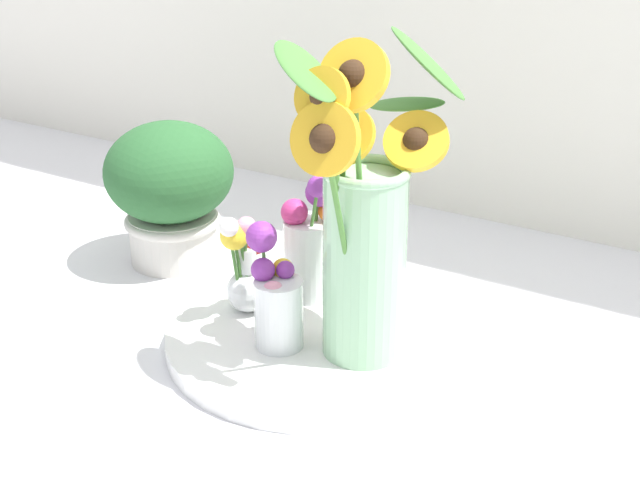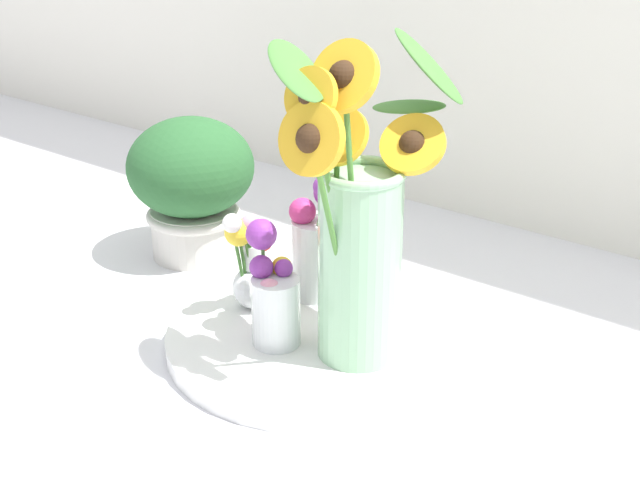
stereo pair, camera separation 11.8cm
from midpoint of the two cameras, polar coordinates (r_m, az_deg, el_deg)
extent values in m
plane|color=silver|center=(1.21, 2.97, -7.99)|extent=(6.00, 6.00, 0.00)
cylinder|color=white|center=(1.25, 2.72, -6.29)|extent=(0.43, 0.43, 0.02)
cylinder|color=#99CC9E|center=(1.14, 5.53, -1.87)|extent=(0.11, 0.11, 0.25)
torus|color=#99CC9E|center=(1.09, 5.80, 4.24)|extent=(0.11, 0.11, 0.01)
cylinder|color=#4C8438|center=(1.12, 7.22, 0.52)|extent=(0.05, 0.05, 0.22)
cylinder|color=gold|center=(1.09, 9.08, 6.03)|extent=(0.09, 0.07, 0.08)
sphere|color=#382314|center=(1.09, 9.08, 6.03)|extent=(0.03, 0.03, 0.03)
cylinder|color=#4C8438|center=(1.08, 4.19, 1.23)|extent=(0.02, 0.09, 0.31)
cylinder|color=gold|center=(1.00, 2.83, 9.10)|extent=(0.07, 0.03, 0.07)
sphere|color=#382314|center=(1.00, 2.83, 9.10)|extent=(0.03, 0.03, 0.03)
cylinder|color=#4C8438|center=(1.06, 3.98, 0.38)|extent=(0.01, 0.08, 0.24)
cylinder|color=gold|center=(0.99, 2.88, 6.43)|extent=(0.08, 0.04, 0.08)
sphere|color=#382314|center=(0.99, 2.88, 6.43)|extent=(0.04, 0.04, 0.04)
cylinder|color=#4C8438|center=(1.11, 4.22, 0.92)|extent=(0.02, 0.02, 0.23)
cylinder|color=gold|center=(1.06, 4.47, 6.60)|extent=(0.08, 0.05, 0.07)
sphere|color=#382314|center=(1.06, 4.47, 6.60)|extent=(0.03, 0.03, 0.03)
cylinder|color=#4C8438|center=(1.14, 4.61, 0.09)|extent=(0.08, 0.03, 0.24)
cylinder|color=gold|center=(1.12, 3.37, 6.59)|extent=(0.08, 0.05, 0.08)
sphere|color=#382314|center=(1.12, 3.37, 6.59)|extent=(0.03, 0.03, 0.03)
cylinder|color=#4C8438|center=(1.07, 5.29, 1.93)|extent=(0.02, 0.03, 0.32)
cylinder|color=gold|center=(1.01, 4.95, 10.36)|extent=(0.09, 0.05, 0.08)
sphere|color=#382314|center=(1.01, 4.95, 10.36)|extent=(0.04, 0.04, 0.04)
ellipsoid|color=#477F38|center=(1.15, 8.67, 8.40)|extent=(0.11, 0.06, 0.03)
ellipsoid|color=#477F38|center=(1.02, 1.85, 10.80)|extent=(0.13, 0.11, 0.06)
ellipsoid|color=#477F38|center=(1.11, 10.04, 10.93)|extent=(0.13, 0.11, 0.10)
cylinder|color=white|center=(1.19, 0.01, -4.67)|extent=(0.07, 0.07, 0.10)
cylinder|color=#568E42|center=(1.19, 0.26, -3.63)|extent=(0.01, 0.02, 0.07)
sphere|color=purple|center=(1.18, 0.53, -1.89)|extent=(0.03, 0.03, 0.03)
cylinder|color=#568E42|center=(1.19, 0.24, -3.57)|extent=(0.01, 0.02, 0.07)
sphere|color=yellow|center=(1.19, 0.33, -1.83)|extent=(0.03, 0.03, 0.03)
cylinder|color=#568E42|center=(1.18, -0.26, -4.67)|extent=(0.01, 0.02, 0.07)
sphere|color=pink|center=(1.16, -0.36, -3.33)|extent=(0.03, 0.03, 0.03)
cylinder|color=#568E42|center=(1.19, -0.38, -3.69)|extent=(0.02, 0.01, 0.08)
sphere|color=purple|center=(1.18, -0.91, -1.81)|extent=(0.03, 0.03, 0.03)
cylinder|color=#568E42|center=(1.19, -0.68, -2.54)|extent=(0.03, 0.02, 0.11)
sphere|color=purple|center=(1.18, -0.91, 0.31)|extent=(0.04, 0.04, 0.04)
sphere|color=white|center=(1.29, -1.67, -3.10)|extent=(0.06, 0.06, 0.06)
cylinder|color=white|center=(1.27, -1.70, -1.11)|extent=(0.03, 0.03, 0.04)
cylinder|color=#427533|center=(1.25, -2.56, -1.10)|extent=(0.01, 0.03, 0.11)
sphere|color=white|center=(1.21, -2.89, 1.02)|extent=(0.03, 0.03, 0.03)
cylinder|color=#427533|center=(1.26, -1.85, -1.19)|extent=(0.02, 0.02, 0.11)
sphere|color=pink|center=(1.23, -1.73, 1.02)|extent=(0.03, 0.03, 0.03)
cylinder|color=#427533|center=(1.28, -1.26, -1.67)|extent=(0.01, 0.02, 0.07)
sphere|color=red|center=(1.27, -1.07, -0.14)|extent=(0.03, 0.03, 0.03)
cylinder|color=#427533|center=(1.26, -2.21, -1.70)|extent=(0.01, 0.02, 0.11)
sphere|color=yellow|center=(1.23, -2.52, 0.44)|extent=(0.04, 0.04, 0.04)
cylinder|color=#427533|center=(1.26, -1.85, -1.53)|extent=(0.01, 0.02, 0.10)
sphere|color=#C6337A|center=(1.24, -2.16, 0.48)|extent=(0.03, 0.03, 0.03)
cylinder|color=white|center=(1.31, 2.42, -1.22)|extent=(0.08, 0.08, 0.12)
cylinder|color=#4C8438|center=(1.30, 2.70, 0.10)|extent=(0.02, 0.02, 0.14)
sphere|color=purple|center=(1.27, 3.17, 3.01)|extent=(0.04, 0.04, 0.04)
cylinder|color=#4C8438|center=(1.30, 1.56, -0.02)|extent=(0.01, 0.01, 0.09)
sphere|color=#C6337A|center=(1.28, 1.51, 1.80)|extent=(0.04, 0.04, 0.04)
cylinder|color=#4C8438|center=(1.29, 3.02, -0.31)|extent=(0.02, 0.03, 0.09)
sphere|color=orange|center=(1.28, 3.69, 1.75)|extent=(0.03, 0.03, 0.03)
cylinder|color=#4C8438|center=(1.28, 2.48, 0.45)|extent=(0.04, 0.02, 0.15)
sphere|color=purple|center=(1.24, 3.00, 3.38)|extent=(0.03, 0.03, 0.03)
cylinder|color=beige|center=(1.52, -5.83, 0.49)|extent=(0.14, 0.14, 0.08)
torus|color=beige|center=(1.50, -5.88, 1.59)|extent=(0.16, 0.16, 0.02)
ellipsoid|color=#285B2D|center=(1.47, -6.02, 4.64)|extent=(0.21, 0.21, 0.16)
camera|label=1|loc=(0.06, -87.14, 1.26)|focal=50.00mm
camera|label=2|loc=(0.06, 92.86, -1.26)|focal=50.00mm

